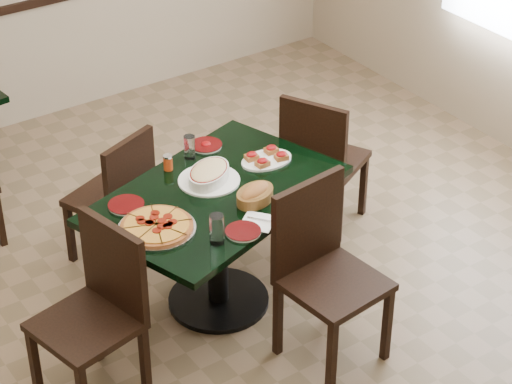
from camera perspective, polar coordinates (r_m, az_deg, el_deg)
floor at (r=5.74m, az=-0.06°, el=-6.24°), size 5.50×5.50×0.00m
main_table at (r=5.40m, az=-2.27°, el=-1.60°), size 1.54×1.23×0.75m
chair_far at (r=5.83m, az=-7.90°, el=-0.03°), size 0.53×0.53×0.87m
chair_near at (r=5.11m, az=3.80°, el=-4.05°), size 0.51×0.51×0.99m
chair_right at (r=6.08m, az=3.68°, el=2.08°), size 0.58×0.58×0.93m
chair_left at (r=4.93m, az=-8.98°, el=-6.36°), size 0.53×0.53×0.96m
pepperoni_pizza at (r=5.02m, az=-5.70°, el=-1.97°), size 0.40×0.40×0.04m
lasagna_casserole at (r=5.37m, az=-2.71°, el=1.03°), size 0.36×0.34×0.09m
bread_basket at (r=5.20m, az=-0.06°, el=-0.12°), size 0.28×0.23×0.10m
bruschetta_platter at (r=5.55m, az=0.60°, el=1.98°), size 0.31×0.22×0.05m
side_plate_near at (r=4.98m, az=-0.74°, el=-2.27°), size 0.18×0.18×0.02m
side_plate_far_r at (r=5.71m, az=-2.87°, el=2.70°), size 0.18×0.18×0.03m
side_plate_far_l at (r=5.22m, az=-7.43°, el=-0.74°), size 0.19×0.19×0.02m
napkin_setting at (r=5.06m, az=0.12°, el=-1.70°), size 0.22×0.22×0.01m
water_glass_a at (r=5.57m, az=-3.82°, el=2.57°), size 0.06×0.06×0.14m
water_glass_b at (r=4.87m, az=-2.25°, el=-2.14°), size 0.07×0.07×0.16m
pepper_shaker at (r=5.48m, az=-5.05°, el=1.71°), size 0.05×0.05×0.09m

